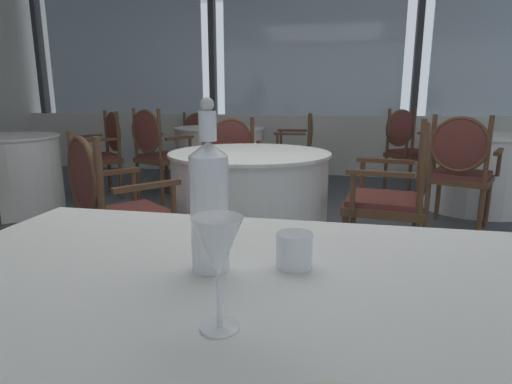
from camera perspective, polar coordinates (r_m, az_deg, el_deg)
ground_plane at (r=2.47m, az=-0.05°, el=-13.65°), size 13.63×13.63×0.00m
window_wall_far at (r=6.12m, az=7.32°, el=13.31°), size 9.09×0.14×2.91m
water_bottle at (r=0.87m, az=-6.37°, el=-1.48°), size 0.08×0.08×0.36m
wine_glass at (r=0.65m, az=-5.21°, el=-7.88°), size 0.08×0.08×0.18m
water_tumbler at (r=0.91m, az=5.26°, el=-7.89°), size 0.08×0.08×0.08m
background_table_0 at (r=4.74m, az=27.89°, el=2.47°), size 1.08×1.08×0.74m
dining_chair_0_0 at (r=5.36m, az=19.91°, el=6.25°), size 0.66×0.64×0.97m
dining_chair_0_1 at (r=3.77m, az=26.10°, el=3.32°), size 0.64×0.61×0.97m
background_table_1 at (r=4.76m, az=-31.03°, el=2.15°), size 1.04×1.04×0.74m
dining_chair_1_1 at (r=4.91m, az=-20.19°, el=5.65°), size 0.66×0.66×0.96m
background_table_2 at (r=2.90m, az=-0.85°, el=-1.75°), size 1.10×1.10×0.74m
dining_chair_2_0 at (r=3.81m, az=-3.18°, el=4.50°), size 0.63×0.59×0.92m
dining_chair_2_1 at (r=2.39m, az=-19.31°, el=-1.61°), size 0.66×0.65×0.92m
dining_chair_2_2 at (r=2.68m, az=19.07°, el=0.62°), size 0.53×0.59×0.97m
background_table_3 at (r=5.25m, az=-4.89°, el=4.78°), size 1.12×1.12×0.74m
dining_chair_3_0 at (r=4.56m, az=-13.48°, el=5.89°), size 0.64×0.62×0.99m
dining_chair_3_1 at (r=5.10m, az=5.92°, el=6.50°), size 0.49×0.55×0.91m
dining_chair_3_2 at (r=6.17m, az=-7.61°, el=7.33°), size 0.65×0.64×0.89m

